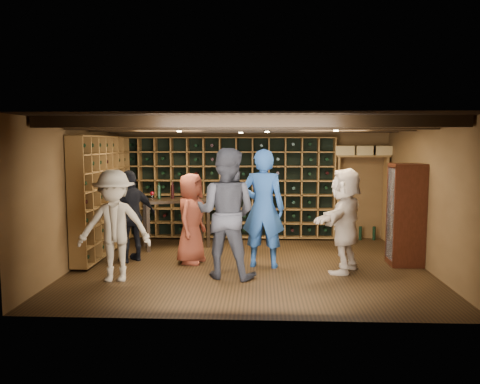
{
  "coord_description": "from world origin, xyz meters",
  "views": [
    {
      "loc": [
        0.18,
        -7.96,
        2.13
      ],
      "look_at": [
        -0.17,
        0.2,
        1.27
      ],
      "focal_mm": 35.0,
      "sensor_mm": 36.0,
      "label": 1
    }
  ],
  "objects_px": {
    "man_blue_shirt": "(263,208)",
    "display_cabinet": "(406,217)",
    "guest_khaki": "(114,226)",
    "tasting_table": "(176,205)",
    "guest_red_floral": "(191,218)",
    "guest_woman_black": "(131,216)",
    "guest_beige": "(345,220)",
    "man_grey_suit": "(226,213)"
  },
  "relations": [
    {
      "from": "display_cabinet",
      "to": "guest_red_floral",
      "type": "distance_m",
      "value": 3.76
    },
    {
      "from": "man_blue_shirt",
      "to": "tasting_table",
      "type": "height_order",
      "value": "man_blue_shirt"
    },
    {
      "from": "man_grey_suit",
      "to": "guest_red_floral",
      "type": "xyz_separation_m",
      "value": [
        -0.69,
        0.86,
        -0.23
      ]
    },
    {
      "from": "man_blue_shirt",
      "to": "man_grey_suit",
      "type": "distance_m",
      "value": 0.87
    },
    {
      "from": "man_blue_shirt",
      "to": "guest_woman_black",
      "type": "relative_size",
      "value": 1.23
    },
    {
      "from": "tasting_table",
      "to": "guest_beige",
      "type": "bearing_deg",
      "value": -49.89
    },
    {
      "from": "man_blue_shirt",
      "to": "display_cabinet",
      "type": "bearing_deg",
      "value": -165.92
    },
    {
      "from": "man_grey_suit",
      "to": "guest_red_floral",
      "type": "height_order",
      "value": "man_grey_suit"
    },
    {
      "from": "man_blue_shirt",
      "to": "guest_khaki",
      "type": "relative_size",
      "value": 1.18
    },
    {
      "from": "display_cabinet",
      "to": "man_blue_shirt",
      "type": "bearing_deg",
      "value": -174.82
    },
    {
      "from": "display_cabinet",
      "to": "guest_beige",
      "type": "relative_size",
      "value": 1.01
    },
    {
      "from": "guest_khaki",
      "to": "tasting_table",
      "type": "bearing_deg",
      "value": 72.58
    },
    {
      "from": "man_blue_shirt",
      "to": "guest_khaki",
      "type": "distance_m",
      "value": 2.48
    },
    {
      "from": "guest_woman_black",
      "to": "tasting_table",
      "type": "bearing_deg",
      "value": -159.85
    },
    {
      "from": "man_blue_shirt",
      "to": "guest_red_floral",
      "type": "bearing_deg",
      "value": -0.95
    },
    {
      "from": "man_blue_shirt",
      "to": "man_grey_suit",
      "type": "relative_size",
      "value": 0.99
    },
    {
      "from": "guest_red_floral",
      "to": "guest_woman_black",
      "type": "height_order",
      "value": "guest_woman_black"
    },
    {
      "from": "guest_red_floral",
      "to": "tasting_table",
      "type": "relative_size",
      "value": 1.09
    },
    {
      "from": "man_blue_shirt",
      "to": "guest_khaki",
      "type": "height_order",
      "value": "man_blue_shirt"
    },
    {
      "from": "display_cabinet",
      "to": "guest_khaki",
      "type": "height_order",
      "value": "display_cabinet"
    },
    {
      "from": "guest_beige",
      "to": "display_cabinet",
      "type": "bearing_deg",
      "value": 141.54
    },
    {
      "from": "display_cabinet",
      "to": "man_blue_shirt",
      "type": "xyz_separation_m",
      "value": [
        -2.48,
        -0.22,
        0.16
      ]
    },
    {
      "from": "guest_red_floral",
      "to": "guest_khaki",
      "type": "distance_m",
      "value": 1.53
    },
    {
      "from": "guest_red_floral",
      "to": "guest_khaki",
      "type": "xyz_separation_m",
      "value": [
        -1.02,
        -1.15,
        0.06
      ]
    },
    {
      "from": "display_cabinet",
      "to": "tasting_table",
      "type": "bearing_deg",
      "value": 163.56
    },
    {
      "from": "guest_woman_black",
      "to": "tasting_table",
      "type": "xyz_separation_m",
      "value": [
        0.59,
        1.21,
        0.04
      ]
    },
    {
      "from": "guest_red_floral",
      "to": "guest_beige",
      "type": "height_order",
      "value": "guest_beige"
    },
    {
      "from": "man_blue_shirt",
      "to": "guest_red_floral",
      "type": "relative_size",
      "value": 1.27
    },
    {
      "from": "man_grey_suit",
      "to": "guest_woman_black",
      "type": "distance_m",
      "value": 2.01
    },
    {
      "from": "guest_khaki",
      "to": "tasting_table",
      "type": "relative_size",
      "value": 1.17
    },
    {
      "from": "man_blue_shirt",
      "to": "guest_khaki",
      "type": "bearing_deg",
      "value": 30.87
    },
    {
      "from": "man_blue_shirt",
      "to": "tasting_table",
      "type": "bearing_deg",
      "value": -30.92
    },
    {
      "from": "display_cabinet",
      "to": "man_blue_shirt",
      "type": "relative_size",
      "value": 0.86
    },
    {
      "from": "guest_beige",
      "to": "tasting_table",
      "type": "bearing_deg",
      "value": -89.94
    },
    {
      "from": "display_cabinet",
      "to": "man_grey_suit",
      "type": "relative_size",
      "value": 0.85
    },
    {
      "from": "display_cabinet",
      "to": "tasting_table",
      "type": "distance_m",
      "value": 4.44
    },
    {
      "from": "guest_woman_black",
      "to": "guest_beige",
      "type": "height_order",
      "value": "guest_beige"
    },
    {
      "from": "guest_red_floral",
      "to": "guest_woman_black",
      "type": "relative_size",
      "value": 0.97
    },
    {
      "from": "tasting_table",
      "to": "guest_khaki",
      "type": "bearing_deg",
      "value": -123.1
    },
    {
      "from": "display_cabinet",
      "to": "guest_khaki",
      "type": "relative_size",
      "value": 1.01
    },
    {
      "from": "man_grey_suit",
      "to": "tasting_table",
      "type": "height_order",
      "value": "man_grey_suit"
    },
    {
      "from": "man_blue_shirt",
      "to": "guest_woman_black",
      "type": "distance_m",
      "value": 2.39
    }
  ]
}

